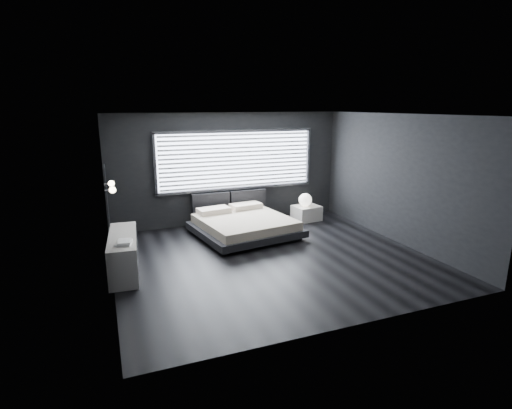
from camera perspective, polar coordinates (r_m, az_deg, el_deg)
name	(u,v)px	position (r m, az deg, el deg)	size (l,w,h in m)	color
room	(272,189)	(7.67, 2.31, 2.19)	(6.04, 6.00, 2.80)	black
window	(237,160)	(10.19, -2.74, 6.33)	(4.14, 0.09, 1.52)	white
headboard	(230,201)	(10.26, -3.77, 0.46)	(1.96, 0.16, 0.52)	black
sconce_near	(112,190)	(7.06, -19.84, 1.98)	(0.18, 0.11, 0.11)	silver
sconce_far	(111,183)	(7.65, -19.99, 2.85)	(0.18, 0.11, 0.11)	silver
wall_art_upper	(106,182)	(6.43, -20.65, 3.06)	(0.01, 0.48, 0.48)	#47474C
wall_art_lower	(108,208)	(6.77, -20.36, -0.47)	(0.01, 0.48, 0.48)	#47474C
bed	(244,225)	(9.32, -1.71, -2.89)	(2.45, 2.37, 0.56)	black
nightstand	(306,213)	(10.65, 7.22, -1.21)	(0.66, 0.55, 0.39)	beige
orb_lamp	(305,200)	(10.54, 7.05, 0.67)	(0.34, 0.34, 0.34)	white
dresser	(124,253)	(7.71, -18.36, -6.64)	(0.62, 1.76, 0.69)	beige
book_stack	(124,242)	(7.12, -18.34, -5.14)	(0.31, 0.37, 0.07)	white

